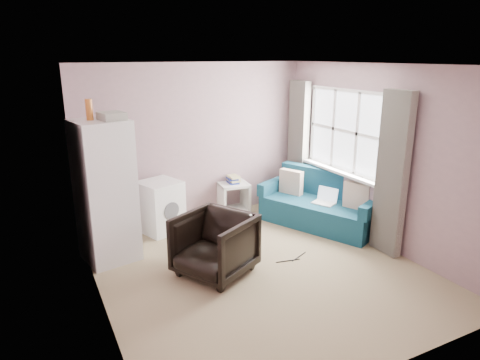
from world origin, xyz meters
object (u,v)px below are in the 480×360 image
(washing_machine, at_px, (160,205))
(side_table, at_px, (233,195))
(sofa, at_px, (322,206))
(armchair, at_px, (214,242))
(fridge, at_px, (105,191))

(washing_machine, height_order, side_table, washing_machine)
(washing_machine, height_order, sofa, sofa)
(washing_machine, bearing_deg, side_table, -10.07)
(washing_machine, distance_m, sofa, 2.53)
(armchair, bearing_deg, sofa, 80.06)
(fridge, relative_size, washing_machine, 2.66)
(armchair, relative_size, sofa, 0.41)
(armchair, height_order, fridge, fridge)
(fridge, xyz_separation_m, side_table, (2.19, 0.79, -0.63))
(armchair, distance_m, sofa, 2.29)
(washing_machine, relative_size, side_table, 1.20)
(armchair, relative_size, fridge, 0.40)
(armchair, distance_m, fridge, 1.56)
(fridge, height_order, side_table, fridge)
(fridge, height_order, washing_machine, fridge)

